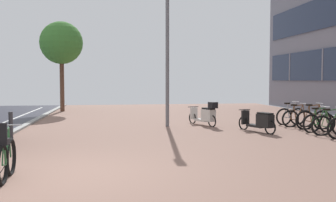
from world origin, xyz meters
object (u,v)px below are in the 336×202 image
bicycle_rack_05 (291,116)px  lamp_post (167,50)px  bollard_far (11,126)px  bicycle_rack_02 (319,123)px  street_tree (61,43)px  scooter_near (260,121)px  bicycle_rack_04 (298,118)px  bicycle_rack_03 (313,120)px  bicycle_rack_01 (332,125)px  bicycle_foreground (4,158)px  scooter_mid (206,115)px

bicycle_rack_05 → lamp_post: (-5.02, 0.21, 2.63)m
bicycle_rack_05 → bollard_far: 10.41m
bicycle_rack_02 → street_tree: (-9.87, 10.14, 3.57)m
scooter_near → street_tree: street_tree is taller
bicycle_rack_02 → bollard_far: 10.05m
bicycle_rack_02 → bicycle_rack_04: bicycle_rack_04 is taller
bicycle_rack_03 → bicycle_rack_01: bearing=-98.8°
bicycle_rack_01 → bollard_far: bearing=176.7°
bicycle_rack_02 → bicycle_rack_05: (0.09, 2.22, 0.01)m
bicycle_rack_04 → bollard_far: 10.18m
bicycle_rack_05 → lamp_post: lamp_post is taller
bicycle_rack_05 → bollard_far: bearing=-166.9°
bicycle_rack_05 → bicycle_foreground: bearing=-142.6°
bicycle_rack_02 → bicycle_rack_03: size_ratio=0.94×
scooter_mid → lamp_post: size_ratio=0.31×
scooter_mid → street_tree: (-6.48, 7.76, 3.46)m
bicycle_rack_01 → bicycle_rack_02: bearing=89.1°
bicycle_rack_01 → bicycle_rack_03: bicycle_rack_03 is taller
scooter_mid → street_tree: street_tree is taller
scooter_mid → bollard_far: scooter_mid is taller
bicycle_rack_05 → scooter_mid: 3.50m
bicycle_rack_01 → bicycle_rack_05: 2.95m
street_tree → lamp_post: bearing=-57.3°
bicycle_rack_02 → street_tree: 14.60m
bicycle_rack_05 → lamp_post: size_ratio=0.25×
scooter_near → bicycle_rack_05: bearing=42.3°
bicycle_rack_01 → scooter_mid: (-3.39, 3.12, 0.10)m
bicycle_rack_04 → bollard_far: size_ratio=1.51×
bicycle_rack_02 → bicycle_rack_05: 2.22m
bicycle_rack_01 → bicycle_rack_04: bearing=89.6°
bicycle_foreground → bollard_far: 4.69m
bicycle_rack_01 → lamp_post: 6.41m
bicycle_rack_04 → bicycle_rack_05: bearing=82.9°
bicycle_rack_03 → bicycle_rack_05: size_ratio=1.05×
bicycle_rack_04 → scooter_near: bicycle_rack_04 is taller
bicycle_rack_03 → bicycle_rack_05: bearing=94.8°
scooter_near → scooter_mid: (-1.37, 2.10, 0.05)m
bicycle_foreground → scooter_near: bicycle_foreground is taller
bicycle_rack_01 → scooter_mid: size_ratio=0.80×
bicycle_rack_03 → bollard_far: 10.30m
bicycle_rack_03 → bicycle_rack_05: 1.48m
bicycle_rack_01 → bicycle_rack_03: 1.49m
bicycle_rack_02 → lamp_post: size_ratio=0.25×
bicycle_rack_05 → bollard_far: size_ratio=1.55×
scooter_near → bollard_far: bearing=-176.9°
lamp_post → street_tree: lamp_post is taller
bicycle_foreground → bicycle_rack_03: bearing=30.7°
bicycle_rack_01 → street_tree: (-9.86, 10.88, 3.56)m
bollard_far → bicycle_rack_03: bearing=5.0°
bicycle_rack_03 → street_tree: size_ratio=0.27×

